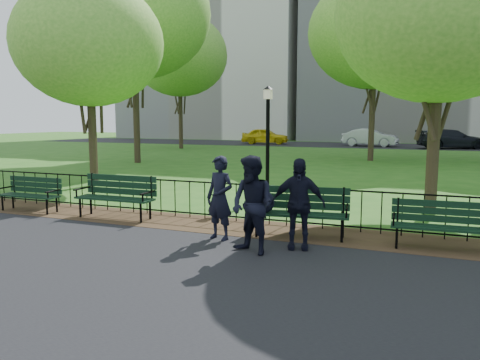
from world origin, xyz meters
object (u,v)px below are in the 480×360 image
at_px(sedan_dark, 452,139).
at_px(tree_near_e, 440,14).
at_px(park_bench_left_b, 32,190).
at_px(tree_far_c, 375,32).
at_px(tree_near_w, 89,43).
at_px(sedan_silver, 370,137).
at_px(park_bench_left_a, 117,192).
at_px(taxi, 265,136).
at_px(person_right, 298,204).
at_px(person_mid, 252,205).
at_px(person_left, 220,198).
at_px(tree_mid_w, 133,13).
at_px(park_bench_right_a, 440,220).
at_px(park_bench_main, 287,205).
at_px(tree_far_w, 180,55).
at_px(lamppost, 268,139).

bearing_deg(sedan_dark, tree_near_e, 157.39).
bearing_deg(park_bench_left_b, tree_far_c, 69.89).
relative_size(tree_near_w, sedan_dark, 1.36).
distance_m(tree_near_e, sedan_silver, 29.40).
bearing_deg(park_bench_left_a, taxi, 102.04).
height_order(person_right, taxi, person_right).
xyz_separation_m(tree_far_c, person_mid, (0.22, -19.79, -6.19)).
relative_size(park_bench_left_a, park_bench_left_b, 1.17).
xyz_separation_m(park_bench_left_a, person_left, (3.10, -0.93, 0.20)).
relative_size(tree_mid_w, person_mid, 6.54).
bearing_deg(park_bench_right_a, person_mid, -155.97).
relative_size(park_bench_right_a, tree_far_c, 0.17).
relative_size(park_bench_left_a, tree_near_e, 0.28).
relative_size(park_bench_left_a, person_mid, 1.14).
relative_size(tree_mid_w, person_right, 6.82).
distance_m(park_bench_main, park_bench_left_b, 6.80).
relative_size(park_bench_left_b, sedan_dark, 0.32).
bearing_deg(sedan_dark, tree_mid_w, 120.29).
relative_size(park_bench_right_a, tree_far_w, 0.16).
bearing_deg(lamppost, person_right, -65.32).
xyz_separation_m(park_bench_main, tree_near_e, (2.67, 3.70, 4.19)).
relative_size(park_bench_main, sedan_silver, 0.43).
height_order(park_bench_right_a, lamppost, lamppost).
relative_size(tree_near_w, tree_near_e, 1.02).
height_order(park_bench_left_a, tree_far_w, tree_far_w).
xyz_separation_m(lamppost, sedan_dark, (6.01, 27.68, -1.02)).
xyz_separation_m(park_bench_right_a, taxi, (-14.47, 32.59, 0.21)).
xyz_separation_m(tree_mid_w, sedan_silver, (9.94, 19.96, -7.06)).
bearing_deg(sedan_silver, taxi, 93.37).
distance_m(park_bench_left_b, sedan_dark, 33.40).
relative_size(tree_mid_w, tree_far_c, 1.11).
height_order(park_bench_left_b, tree_mid_w, tree_mid_w).
relative_size(park_bench_right_a, person_left, 1.04).
xyz_separation_m(person_mid, person_right, (0.65, 0.61, -0.04)).
distance_m(park_bench_right_a, taxi, 35.66).
bearing_deg(park_bench_right_a, tree_near_w, 156.06).
height_order(tree_mid_w, tree_far_w, tree_mid_w).
relative_size(tree_near_w, tree_far_w, 0.68).
bearing_deg(tree_mid_w, tree_far_c, 27.18).
xyz_separation_m(lamppost, tree_far_w, (-14.07, 20.20, 5.48)).
xyz_separation_m(park_bench_left_b, tree_far_c, (6.36, 18.31, 6.52)).
height_order(park_bench_main, person_mid, person_mid).
height_order(park_bench_right_a, tree_far_w, tree_far_w).
xyz_separation_m(tree_mid_w, person_mid, (11.78, -13.85, -6.95)).
xyz_separation_m(person_mid, sedan_silver, (-1.84, 33.81, -0.10)).
bearing_deg(park_bench_right_a, tree_far_c, 97.31).
bearing_deg(tree_near_w, tree_far_c, 60.22).
distance_m(park_bench_left_a, person_mid, 4.36).
height_order(tree_near_e, tree_mid_w, tree_mid_w).
height_order(tree_far_c, person_mid, tree_far_c).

